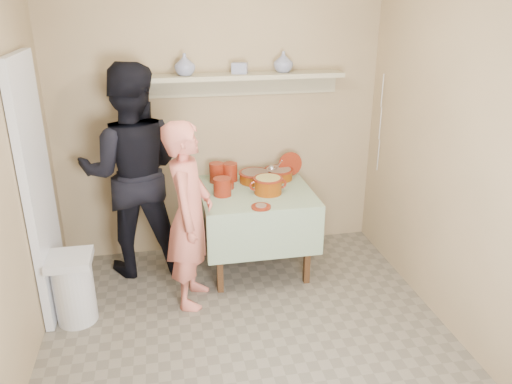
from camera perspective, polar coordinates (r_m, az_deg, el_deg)
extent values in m
plane|color=#6D6455|center=(3.66, -0.04, -18.56)|extent=(3.50, 3.50, 0.00)
cube|color=silver|center=(4.04, -23.60, 0.06)|extent=(0.06, 0.70, 2.00)
cylinder|color=maroon|center=(4.56, -4.50, 2.22)|extent=(0.13, 0.13, 0.18)
cylinder|color=maroon|center=(4.59, -2.99, 2.30)|extent=(0.14, 0.14, 0.17)
cylinder|color=maroon|center=(4.25, -3.87, 0.59)|extent=(0.15, 0.15, 0.15)
cylinder|color=maroon|center=(4.44, -3.66, 0.79)|extent=(0.18, 0.18, 0.05)
cylinder|color=maroon|center=(4.70, 3.93, 3.20)|extent=(0.23, 0.06, 0.23)
imported|color=navy|center=(4.54, 3.14, 14.62)|extent=(0.22, 0.22, 0.18)
imported|color=navy|center=(4.39, -8.15, 14.22)|extent=(0.21, 0.21, 0.18)
cube|color=navy|center=(4.46, -1.87, 13.96)|extent=(0.16, 0.13, 0.09)
imported|color=#D26A5A|center=(3.92, -7.60, -2.71)|extent=(0.49, 0.63, 1.51)
imported|color=black|center=(4.44, -13.96, 2.23)|extent=(0.95, 0.76, 1.87)
cube|color=tan|center=(4.66, -4.26, 8.39)|extent=(3.00, 0.02, 2.60)
cube|color=tan|center=(3.58, 24.40, 2.41)|extent=(0.02, 3.50, 2.60)
cube|color=#4C2D16|center=(4.18, -4.20, -7.13)|extent=(0.05, 0.05, 0.71)
cube|color=#4C2D16|center=(4.32, 5.91, -6.18)|extent=(0.05, 0.05, 0.71)
cube|color=#4C2D16|center=(4.86, -5.33, -2.88)|extent=(0.05, 0.05, 0.71)
cube|color=#4C2D16|center=(4.98, 3.40, -2.19)|extent=(0.05, 0.05, 0.71)
cube|color=#4C2D16|center=(4.41, -0.05, -0.08)|extent=(0.90, 0.90, 0.04)
cube|color=#1E591E|center=(4.40, -0.05, 0.23)|extent=(0.96, 0.96, 0.01)
cube|color=#1E591E|center=(4.06, 1.25, -5.03)|extent=(0.96, 0.01, 0.44)
cube|color=#1E591E|center=(4.92, -1.13, -0.10)|extent=(0.96, 0.01, 0.44)
cube|color=#1E591E|center=(4.43, -6.17, -2.80)|extent=(0.01, 0.96, 0.44)
cube|color=#1E591E|center=(4.59, 5.83, -1.85)|extent=(0.01, 0.96, 0.44)
cylinder|color=#662501|center=(4.56, -0.12, 1.72)|extent=(0.28, 0.28, 0.09)
cylinder|color=maroon|center=(4.55, -0.12, 2.21)|extent=(0.30, 0.30, 0.01)
cylinder|color=brown|center=(4.55, -0.12, 2.02)|extent=(0.25, 0.25, 0.05)
cylinder|color=#662501|center=(4.64, 2.60, 2.05)|extent=(0.26, 0.26, 0.09)
cylinder|color=maroon|center=(4.63, 2.60, 2.54)|extent=(0.28, 0.28, 0.01)
cylinder|color=#8C6B54|center=(4.63, 2.60, 2.35)|extent=(0.23, 0.23, 0.05)
cylinder|color=silver|center=(4.48, 2.65, 3.12)|extent=(0.01, 0.22, 0.16)
sphere|color=silver|center=(4.61, 1.80, 2.67)|extent=(0.07, 0.07, 0.07)
cylinder|color=#662501|center=(4.29, 1.38, 0.74)|extent=(0.24, 0.24, 0.14)
cylinder|color=maroon|center=(4.27, 1.39, 1.54)|extent=(0.25, 0.25, 0.01)
cylinder|color=tan|center=(4.28, 1.39, 1.35)|extent=(0.21, 0.21, 0.05)
torus|color=maroon|center=(4.27, -0.19, 0.72)|extent=(0.09, 0.02, 0.09)
torus|color=maroon|center=(4.32, 2.94, 0.94)|extent=(0.09, 0.02, 0.09)
cylinder|color=maroon|center=(4.02, 0.58, -1.71)|extent=(0.16, 0.16, 0.02)
cylinder|color=#8C6B54|center=(4.01, 0.58, -1.57)|extent=(0.09, 0.09, 0.01)
cube|color=tan|center=(4.47, -1.56, 13.12)|extent=(1.80, 0.25, 0.04)
cube|color=tan|center=(4.61, -1.81, 12.10)|extent=(1.80, 0.02, 0.18)
cylinder|color=silver|center=(4.12, -20.03, -10.70)|extent=(0.30, 0.30, 0.50)
cube|color=silver|center=(3.98, -20.55, -7.27)|extent=(0.32, 0.32, 0.06)
cylinder|color=silver|center=(4.76, 14.25, 11.17)|extent=(0.01, 0.01, 0.30)
cylinder|color=silver|center=(4.81, 14.02, 7.61)|extent=(0.01, 0.01, 0.30)
cylinder|color=silver|center=(4.87, 13.80, 4.13)|extent=(0.01, 0.01, 0.30)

